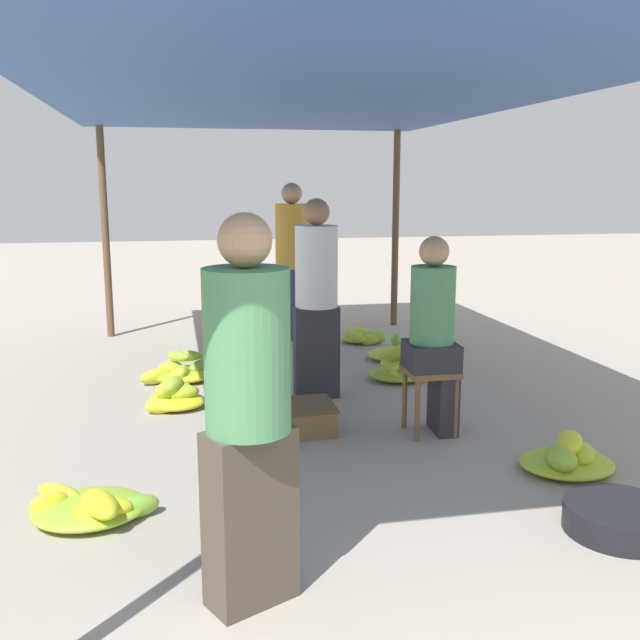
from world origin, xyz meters
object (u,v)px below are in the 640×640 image
object	(u,v)px
banana_pile_left_1	(182,371)
banana_pile_left_0	(89,506)
shopper_walking_far	(316,296)
shopper_walking_mid	(292,259)
banana_pile_right_1	(569,459)
banana_pile_right_2	(400,354)
crate_near	(303,417)
basin_black	(620,519)
banana_pile_left_2	(174,396)
vendor_seated	(435,332)
banana_pile_right_3	(398,369)
stool	(430,382)
vendor_foreground	(248,409)
banana_pile_right_0	(362,337)

from	to	relation	value
banana_pile_left_1	banana_pile_left_0	bearing A→B (deg)	-101.02
shopper_walking_far	shopper_walking_mid	bearing A→B (deg)	85.61
banana_pile_right_1	shopper_walking_far	size ratio (longest dim) A/B	0.36
banana_pile_right_2	crate_near	xyz separation A→B (m)	(-1.29, -1.80, 0.04)
basin_black	banana_pile_left_1	distance (m)	3.89
banana_pile_left_2	banana_pile_right_2	distance (m)	2.42
vendor_seated	crate_near	size ratio (longest dim) A/B	3.22
banana_pile_right_3	shopper_walking_far	bearing A→B (deg)	-156.82
stool	shopper_walking_mid	xyz separation A→B (m)	(-0.43, 3.19, 0.52)
vendor_foreground	banana_pile_left_2	distance (m)	2.81
banana_pile_right_0	crate_near	size ratio (longest dim) A/B	1.17
stool	banana_pile_left_0	xyz separation A→B (m)	(-2.17, -0.86, -0.30)
vendor_seated	banana_pile_left_0	bearing A→B (deg)	-158.40
banana_pile_right_1	shopper_walking_mid	xyz separation A→B (m)	(-1.00, 4.02, 0.80)
vendor_foreground	basin_black	size ratio (longest dim) A/B	2.90
banana_pile_left_0	banana_pile_right_3	world-z (taller)	banana_pile_right_3
vendor_seated	banana_pile_left_1	distance (m)	2.49
shopper_walking_far	stool	bearing A→B (deg)	-59.48
banana_pile_right_0	banana_pile_right_2	size ratio (longest dim) A/B	0.80
vendor_foreground	vendor_seated	world-z (taller)	vendor_foreground
banana_pile_right_2	shopper_walking_mid	world-z (taller)	shopper_walking_mid
vendor_foreground	banana_pile_left_1	distance (m)	3.59
banana_pile_left_2	banana_pile_right_3	bearing A→B (deg)	12.42
vendor_foreground	vendor_seated	size ratio (longest dim) A/B	1.17
basin_black	banana_pile_right_1	world-z (taller)	banana_pile_right_1
vendor_seated	crate_near	distance (m)	1.08
banana_pile_left_2	crate_near	size ratio (longest dim) A/B	1.11
basin_black	banana_pile_right_2	distance (m)	3.55
banana_pile_right_2	banana_pile_right_3	distance (m)	0.70
vendor_foreground	banana_pile_right_3	distance (m)	3.60
banana_pile_right_0	banana_pile_right_3	size ratio (longest dim) A/B	0.93
banana_pile_left_1	basin_black	bearing A→B (deg)	-57.47
basin_black	crate_near	size ratio (longest dim) A/B	1.30
basin_black	stool	bearing A→B (deg)	105.55
basin_black	banana_pile_right_0	bearing A→B (deg)	91.99
banana_pile_left_0	shopper_walking_far	xyz separation A→B (m)	(1.57, 1.87, 0.76)
shopper_walking_mid	banana_pile_right_3	bearing A→B (deg)	-71.05
stool	crate_near	distance (m)	0.91
vendor_seated	shopper_walking_mid	xyz separation A→B (m)	(-0.45, 3.19, 0.17)
basin_black	banana_pile_right_3	bearing A→B (deg)	94.39
basin_black	shopper_walking_far	size ratio (longest dim) A/B	0.35
vendor_seated	crate_near	bearing A→B (deg)	166.53
banana_pile_right_3	basin_black	bearing A→B (deg)	-85.61
vendor_foreground	banana_pile_left_0	bearing A→B (deg)	129.36
banana_pile_right_0	shopper_walking_mid	world-z (taller)	shopper_walking_mid
banana_pile_right_0	shopper_walking_mid	size ratio (longest dim) A/B	0.29
basin_black	banana_pile_left_2	world-z (taller)	banana_pile_left_2
stool	banana_pile_right_2	xyz separation A→B (m)	(0.44, 2.01, -0.30)
banana_pile_right_0	banana_pile_left_0	bearing A→B (deg)	-123.52
crate_near	vendor_foreground	bearing A→B (deg)	-106.25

